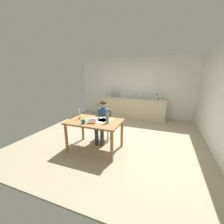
% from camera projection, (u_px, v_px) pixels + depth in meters
% --- Properties ---
extents(ground_plane, '(5.20, 5.20, 0.04)m').
position_uv_depth(ground_plane, '(116.00, 137.00, 4.51)').
color(ground_plane, tan).
extents(wall_back, '(5.20, 0.12, 2.60)m').
position_uv_depth(wall_back, '(135.00, 88.00, 6.52)').
color(wall_back, silver).
rests_on(wall_back, ground).
extents(wall_right, '(0.12, 5.20, 2.60)m').
position_uv_depth(wall_right, '(224.00, 102.00, 3.28)').
color(wall_right, silver).
rests_on(wall_right, ground).
extents(kitchen_counter, '(2.85, 0.64, 0.90)m').
position_uv_depth(kitchen_counter, '(133.00, 108.00, 6.41)').
color(kitchen_counter, beige).
rests_on(kitchen_counter, ground).
extents(dining_table, '(1.33, 0.88, 0.78)m').
position_uv_depth(dining_table, '(95.00, 125.00, 3.61)').
color(dining_table, '#9E7042').
rests_on(dining_table, ground).
extents(chair_at_table, '(0.43, 0.43, 0.88)m').
position_uv_depth(chair_at_table, '(105.00, 123.00, 4.27)').
color(chair_at_table, '#9E7042').
rests_on(chair_at_table, ground).
extents(person_seated, '(0.35, 0.61, 1.19)m').
position_uv_depth(person_seated, '(103.00, 119.00, 4.09)').
color(person_seated, navy).
rests_on(person_seated, ground).
extents(coffee_mug, '(0.11, 0.07, 0.10)m').
position_uv_depth(coffee_mug, '(83.00, 122.00, 3.36)').
color(coffee_mug, '#33598C').
rests_on(coffee_mug, dining_table).
extents(candlestick, '(0.06, 0.06, 0.29)m').
position_uv_depth(candlestick, '(80.00, 116.00, 3.70)').
color(candlestick, gold).
rests_on(candlestick, dining_table).
extents(book_magazine, '(0.21, 0.25, 0.02)m').
position_uv_depth(book_magazine, '(86.00, 120.00, 3.60)').
color(book_magazine, '#62A64B').
rests_on(book_magazine, dining_table).
extents(book_cookery, '(0.26, 0.29, 0.03)m').
position_uv_depth(book_cookery, '(92.00, 122.00, 3.45)').
color(book_cookery, brown).
rests_on(book_cookery, dining_table).
extents(paper_letter, '(0.22, 0.30, 0.00)m').
position_uv_depth(paper_letter, '(102.00, 121.00, 3.55)').
color(paper_letter, white).
rests_on(paper_letter, dining_table).
extents(paper_bill, '(0.35, 0.36, 0.00)m').
position_uv_depth(paper_bill, '(94.00, 119.00, 3.72)').
color(paper_bill, white).
rests_on(paper_bill, dining_table).
extents(paper_envelope, '(0.22, 0.31, 0.00)m').
position_uv_depth(paper_envelope, '(90.00, 121.00, 3.57)').
color(paper_envelope, white).
rests_on(paper_envelope, dining_table).
extents(paper_receipt, '(0.24, 0.32, 0.00)m').
position_uv_depth(paper_receipt, '(103.00, 120.00, 3.65)').
color(paper_receipt, white).
rests_on(paper_receipt, dining_table).
extents(paper_notice, '(0.27, 0.33, 0.00)m').
position_uv_depth(paper_notice, '(107.00, 120.00, 3.65)').
color(paper_notice, white).
rests_on(paper_notice, dining_table).
extents(paper_flyer, '(0.22, 0.30, 0.00)m').
position_uv_depth(paper_flyer, '(101.00, 119.00, 3.71)').
color(paper_flyer, white).
rests_on(paper_flyer, dining_table).
extents(wine_bottle_on_table, '(0.08, 0.08, 0.29)m').
position_uv_depth(wine_bottle_on_table, '(107.00, 118.00, 3.39)').
color(wine_bottle_on_table, '#8C999E').
rests_on(wine_bottle_on_table, dining_table).
extents(sink_unit, '(0.36, 0.36, 0.24)m').
position_uv_depth(sink_unit, '(143.00, 98.00, 6.15)').
color(sink_unit, '#B2B7BC').
rests_on(sink_unit, kitchen_counter).
extents(bottle_oil, '(0.07, 0.07, 0.31)m').
position_uv_depth(bottle_oil, '(112.00, 94.00, 6.59)').
color(bottle_oil, '#8C999E').
rests_on(bottle_oil, kitchen_counter).
extents(bottle_vinegar, '(0.07, 0.07, 0.32)m').
position_uv_depth(bottle_vinegar, '(114.00, 94.00, 6.52)').
color(bottle_vinegar, '#8C999E').
rests_on(bottle_vinegar, kitchen_counter).
extents(bottle_wine_red, '(0.06, 0.06, 0.26)m').
position_uv_depth(bottle_wine_red, '(117.00, 94.00, 6.49)').
color(bottle_wine_red, '#8C999E').
rests_on(bottle_wine_red, kitchen_counter).
extents(bottle_sauce, '(0.06, 0.06, 0.26)m').
position_uv_depth(bottle_sauce, '(119.00, 94.00, 6.47)').
color(bottle_sauce, '#8C999E').
rests_on(bottle_sauce, kitchen_counter).
extents(mixing_bowl, '(0.20, 0.20, 0.09)m').
position_uv_depth(mixing_bowl, '(130.00, 96.00, 6.38)').
color(mixing_bowl, white).
rests_on(mixing_bowl, kitchen_counter).
extents(stovetop_kettle, '(0.18, 0.18, 0.22)m').
position_uv_depth(stovetop_kettle, '(156.00, 97.00, 5.94)').
color(stovetop_kettle, '#B7BABF').
rests_on(stovetop_kettle, kitchen_counter).
extents(wine_glass_near_sink, '(0.07, 0.07, 0.15)m').
position_uv_depth(wine_glass_near_sink, '(135.00, 95.00, 6.39)').
color(wine_glass_near_sink, silver).
rests_on(wine_glass_near_sink, kitchen_counter).
extents(wine_glass_by_kettle, '(0.07, 0.07, 0.15)m').
position_uv_depth(wine_glass_by_kettle, '(133.00, 95.00, 6.42)').
color(wine_glass_by_kettle, silver).
rests_on(wine_glass_by_kettle, kitchen_counter).
extents(wine_glass_back_left, '(0.07, 0.07, 0.15)m').
position_uv_depth(wine_glass_back_left, '(130.00, 95.00, 6.47)').
color(wine_glass_back_left, silver).
rests_on(wine_glass_back_left, kitchen_counter).
extents(wine_glass_back_right, '(0.07, 0.07, 0.15)m').
position_uv_depth(wine_glass_back_right, '(127.00, 94.00, 6.51)').
color(wine_glass_back_right, silver).
rests_on(wine_glass_back_right, kitchen_counter).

